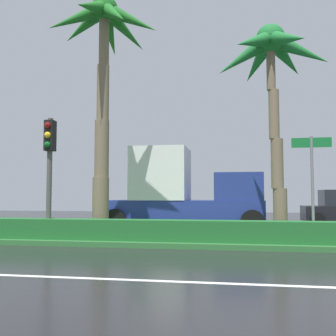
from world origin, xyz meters
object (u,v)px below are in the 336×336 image
object	(u,v)px
traffic_signal_median_left	(49,155)
street_name_sign	(312,174)
box_truck_lead	(184,193)
palm_tree_centre_left	(272,65)
palm_tree_mid_left	(104,47)

from	to	relation	value
traffic_signal_median_left	street_name_sign	xyz separation A→B (m)	(7.85, 0.35, -0.63)
street_name_sign	traffic_signal_median_left	bearing A→B (deg)	-177.45
street_name_sign	box_truck_lead	bearing A→B (deg)	132.25
box_truck_lead	street_name_sign	bearing A→B (deg)	-47.75
palm_tree_centre_left	traffic_signal_median_left	bearing A→B (deg)	-172.01
palm_tree_centre_left	traffic_signal_median_left	distance (m)	7.46
palm_tree_mid_left	box_truck_lead	size ratio (longest dim) A/B	1.27
palm_tree_mid_left	palm_tree_centre_left	distance (m)	5.61
street_name_sign	box_truck_lead	size ratio (longest dim) A/B	0.47
palm_tree_mid_left	traffic_signal_median_left	bearing A→B (deg)	-139.22
palm_tree_centre_left	box_truck_lead	distance (m)	6.63
palm_tree_mid_left	box_truck_lead	distance (m)	6.72
traffic_signal_median_left	palm_tree_centre_left	bearing A→B (deg)	7.99
palm_tree_mid_left	traffic_signal_median_left	size ratio (longest dim) A/B	2.19
box_truck_lead	palm_tree_centre_left	bearing A→B (deg)	-51.33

